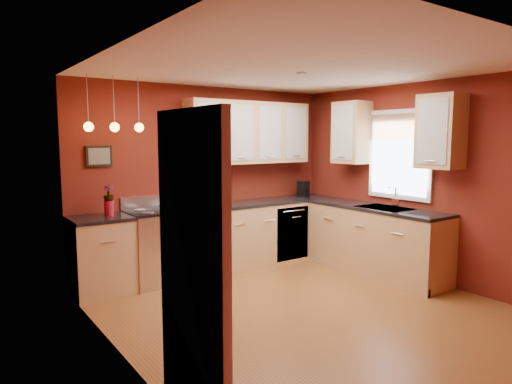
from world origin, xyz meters
TOP-DOWN VIEW (x-y plane):
  - floor at (0.00, 0.00)m, footprint 4.20×4.20m
  - ceiling at (0.00, 0.00)m, footprint 4.00×4.20m
  - wall_back at (0.00, 2.10)m, footprint 4.00×0.02m
  - wall_front at (0.00, -2.10)m, footprint 4.00×0.02m
  - wall_left at (-2.00, 0.00)m, footprint 0.02×4.20m
  - wall_right at (2.00, 0.00)m, footprint 0.02×4.20m
  - base_cabinets_back_left at (-1.65, 1.80)m, footprint 0.70×0.60m
  - base_cabinets_back_right at (0.73, 1.80)m, footprint 2.54×0.60m
  - base_cabinets_right at (1.70, 0.45)m, footprint 0.60×2.10m
  - counter_back_left at (-1.65, 1.80)m, footprint 0.70×0.62m
  - counter_back_right at (0.73, 1.80)m, footprint 2.54×0.62m
  - counter_right at (1.70, 0.45)m, footprint 0.62×2.10m
  - gas_range at (-0.92, 1.80)m, footprint 0.76×0.64m
  - dishwasher_front at (1.10, 1.51)m, footprint 0.60×0.02m
  - sink at (1.70, 0.30)m, footprint 0.50×0.70m
  - window at (1.97, 0.30)m, footprint 0.06×1.02m
  - door_left_wall at (-1.97, -1.20)m, footprint 0.12×0.82m
  - upper_cabinets_back at (0.60, 1.93)m, footprint 2.00×0.35m
  - upper_cabinets_right at (1.82, 0.32)m, footprint 0.35×1.95m
  - wall_picture at (-1.55, 2.08)m, footprint 0.32×0.03m
  - pendant_lights at (-1.45, 1.75)m, footprint 0.71×0.11m
  - red_canister at (-0.25, 1.95)m, footprint 0.13×0.13m
  - red_vase at (-1.53, 1.83)m, footprint 0.11×0.11m
  - flowers at (-1.53, 1.83)m, footprint 0.14×0.14m
  - coffee_maker at (1.61, 1.85)m, footprint 0.20×0.20m
  - soap_pump at (1.80, 0.19)m, footprint 0.12×0.12m
  - dish_towel at (-0.89, 1.47)m, footprint 0.24×0.02m

SIDE VIEW (x-z plane):
  - floor at x=0.00m, z-range 0.00..0.00m
  - base_cabinets_back_left at x=-1.65m, z-range 0.00..0.90m
  - base_cabinets_back_right at x=0.73m, z-range 0.00..0.90m
  - base_cabinets_right at x=1.70m, z-range 0.00..0.90m
  - dishwasher_front at x=1.10m, z-range 0.05..0.85m
  - gas_range at x=-0.92m, z-range -0.07..1.04m
  - dish_towel at x=-0.89m, z-range 0.36..0.68m
  - sink at x=1.70m, z-range 0.75..1.08m
  - counter_back_left at x=-1.65m, z-range 0.90..0.94m
  - counter_back_right at x=0.73m, z-range 0.90..0.94m
  - counter_right at x=1.70m, z-range 0.90..0.94m
  - door_left_wall at x=-1.97m, z-range 0.00..2.05m
  - red_vase at x=-1.53m, z-range 0.94..1.12m
  - soap_pump at x=1.80m, z-range 0.94..1.14m
  - red_canister at x=-0.25m, z-range 0.94..1.14m
  - coffee_maker at x=1.61m, z-range 0.93..1.18m
  - flowers at x=-1.53m, z-range 1.10..1.31m
  - wall_back at x=0.00m, z-range 0.00..2.60m
  - wall_front at x=0.00m, z-range 0.00..2.60m
  - wall_left at x=-2.00m, z-range 0.00..2.60m
  - wall_right at x=2.00m, z-range 0.00..2.60m
  - wall_picture at x=-1.55m, z-range 1.52..1.78m
  - window at x=1.97m, z-range 1.08..2.30m
  - upper_cabinets_back at x=0.60m, z-range 1.50..2.40m
  - upper_cabinets_right at x=1.82m, z-range 1.50..2.40m
  - pendant_lights at x=-1.45m, z-range 1.68..2.34m
  - ceiling at x=0.00m, z-range 2.59..2.61m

